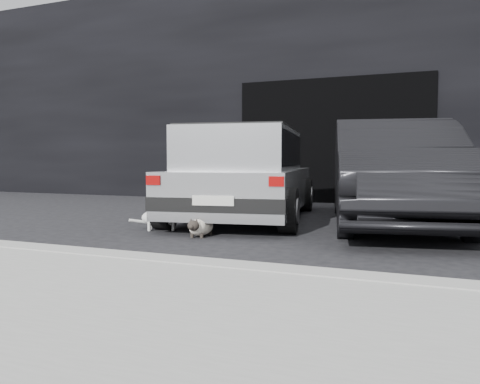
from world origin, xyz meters
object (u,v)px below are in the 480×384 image
at_px(silver_hatchback, 245,170).
at_px(cat_siamese, 200,227).
at_px(second_car, 393,172).
at_px(cat_white, 164,217).

relative_size(silver_hatchback, cat_siamese, 5.53).
bearing_deg(second_car, silver_hatchback, 174.86).
height_order(silver_hatchback, cat_siamese, silver_hatchback).
distance_m(silver_hatchback, cat_white, 1.61).
bearing_deg(second_car, cat_white, -160.04).
height_order(cat_siamese, cat_white, cat_white).
height_order(second_car, cat_white, second_car).
distance_m(cat_siamese, cat_white, 0.72).
bearing_deg(cat_white, cat_siamese, 41.99).
relative_size(silver_hatchback, second_car, 0.88).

